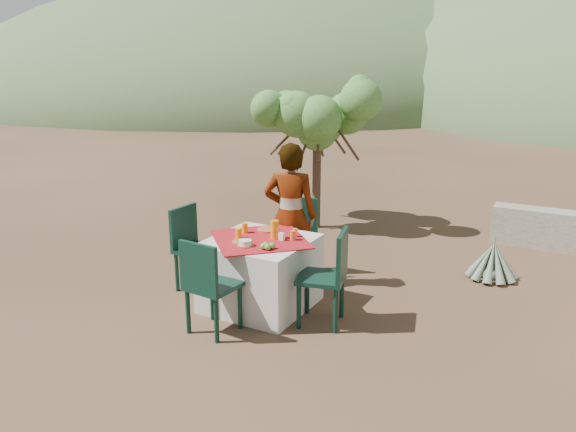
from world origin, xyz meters
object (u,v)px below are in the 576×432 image
object	(u,v)px
chair_far	(297,234)
person	(290,216)
table	(260,273)
agave	(493,261)
chair_near	(207,283)
juice_pitcher	(275,230)
chair_right	(330,273)
shrub_tree	(323,125)
chair_left	(192,244)

from	to	relation	value
chair_far	person	world-z (taller)	person
table	chair_far	distance (m)	1.00
agave	chair_near	bearing A→B (deg)	-127.20
agave	juice_pitcher	xyz separation A→B (m)	(-1.92, -1.95, 0.64)
chair_near	chair_right	world-z (taller)	chair_right
table	chair_right	size ratio (longest dim) A/B	1.33
chair_far	juice_pitcher	bearing A→B (deg)	-80.87
table	shrub_tree	distance (m)	3.37
table	juice_pitcher	bearing A→B (deg)	30.50
chair_left	shrub_tree	bearing A→B (deg)	-3.43
chair_left	person	bearing A→B (deg)	-55.57
table	agave	size ratio (longest dim) A/B	1.99
chair_left	agave	bearing A→B (deg)	-55.97
chair_near	chair_left	xyz separation A→B (m)	(-0.86, 0.86, 0.01)
chair_far	shrub_tree	distance (m)	2.42
chair_far	chair_left	distance (m)	1.27
juice_pitcher	chair_left	bearing A→B (deg)	-178.83
table	chair_right	bearing A→B (deg)	-2.93
person	agave	size ratio (longest dim) A/B	2.60
shrub_tree	agave	xyz separation A→B (m)	(2.79, -1.02, -1.41)
chair_far	chair_left	xyz separation A→B (m)	(-0.87, -0.93, -0.00)
shrub_tree	agave	bearing A→B (deg)	-20.11
chair_right	shrub_tree	world-z (taller)	shrub_tree
chair_near	agave	size ratio (longest dim) A/B	1.46
chair_right	person	xyz separation A→B (m)	(-0.84, 0.73, 0.30)
chair_near	shrub_tree	size ratio (longest dim) A/B	0.46
person	shrub_tree	size ratio (longest dim) A/B	0.82
table	person	size ratio (longest dim) A/B	0.77
chair_far	chair_near	bearing A→B (deg)	-94.73
chair_near	chair_right	bearing A→B (deg)	-136.14
person	juice_pitcher	bearing A→B (deg)	85.45
shrub_tree	agave	world-z (taller)	shrub_tree
person	juice_pitcher	distance (m)	0.62
person	chair_far	bearing A→B (deg)	-93.72
table	chair_right	world-z (taller)	chair_right
chair_far	person	bearing A→B (deg)	-80.32
chair_far	chair_left	world-z (taller)	chair_far
person	shrub_tree	bearing A→B (deg)	-90.86
chair_far	agave	distance (m)	2.40
agave	juice_pitcher	world-z (taller)	juice_pitcher
chair_left	agave	size ratio (longest dim) A/B	1.48
chair_left	chair_right	xyz separation A→B (m)	(1.78, -0.10, 0.01)
chair_near	person	distance (m)	1.52
chair_far	chair_near	world-z (taller)	chair_far
chair_near	person	size ratio (longest dim) A/B	0.56
person	shrub_tree	world-z (taller)	shrub_tree
shrub_tree	agave	distance (m)	3.28
chair_right	person	world-z (taller)	person
chair_left	shrub_tree	world-z (taller)	shrub_tree
chair_far	juice_pitcher	world-z (taller)	chair_far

